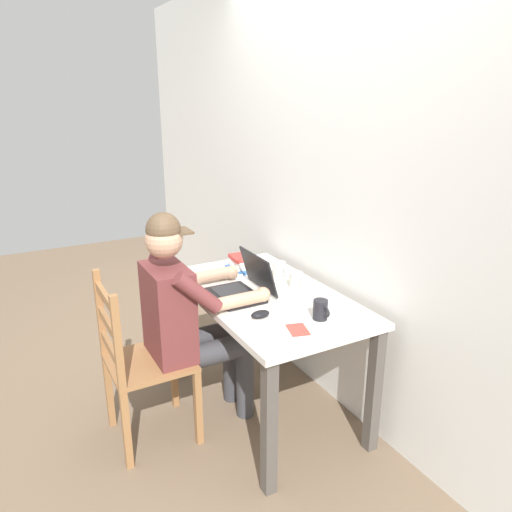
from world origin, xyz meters
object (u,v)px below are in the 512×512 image
(desk, at_px, (266,311))
(coffee_mug_dark, at_px, (321,310))
(computer_mouse, at_px, (260,314))
(coffee_mug_spare, at_px, (280,270))
(landscape_photo_print, at_px, (298,330))
(book_stack_main, at_px, (241,264))
(seated_person, at_px, (188,312))
(laptop, at_px, (244,286))
(coffee_mug_white, at_px, (296,280))
(wooden_chair, at_px, (139,362))

(desk, relative_size, coffee_mug_dark, 11.40)
(computer_mouse, bearing_deg, coffee_mug_spare, 139.17)
(landscape_photo_print, bearing_deg, book_stack_main, -173.32)
(seated_person, bearing_deg, book_stack_main, 123.79)
(computer_mouse, bearing_deg, book_stack_main, 161.08)
(desk, height_order, laptop, laptop)
(coffee_mug_dark, bearing_deg, coffee_mug_white, 163.33)
(computer_mouse, height_order, coffee_mug_white, coffee_mug_white)
(wooden_chair, distance_m, coffee_mug_dark, 0.99)
(coffee_mug_white, height_order, landscape_photo_print, coffee_mug_white)
(coffee_mug_white, xyz_separation_m, coffee_mug_spare, (-0.19, 0.00, 0.00))
(seated_person, xyz_separation_m, coffee_mug_spare, (-0.09, 0.63, 0.10))
(laptop, xyz_separation_m, coffee_mug_white, (0.05, 0.31, -0.01))
(laptop, distance_m, book_stack_main, 0.40)
(laptop, bearing_deg, coffee_mug_dark, 22.62)
(laptop, xyz_separation_m, coffee_mug_dark, (0.45, 0.19, -0.00))
(wooden_chair, relative_size, coffee_mug_white, 8.15)
(coffee_mug_dark, height_order, coffee_mug_spare, coffee_mug_dark)
(laptop, distance_m, coffee_mug_spare, 0.34)
(computer_mouse, height_order, coffee_mug_spare, coffee_mug_spare)
(wooden_chair, distance_m, computer_mouse, 0.70)
(desk, bearing_deg, computer_mouse, -34.93)
(coffee_mug_spare, bearing_deg, computer_mouse, -40.83)
(wooden_chair, bearing_deg, coffee_mug_dark, 57.87)
(computer_mouse, distance_m, landscape_photo_print, 0.22)
(coffee_mug_spare, relative_size, landscape_photo_print, 0.87)
(computer_mouse, relative_size, coffee_mug_spare, 0.88)
(coffee_mug_white, bearing_deg, coffee_mug_dark, -16.67)
(seated_person, xyz_separation_m, laptop, (0.04, 0.32, 0.11))
(seated_person, height_order, wooden_chair, seated_person)
(seated_person, height_order, landscape_photo_print, seated_person)
(coffee_mug_spare, bearing_deg, landscape_photo_print, -24.00)
(desk, height_order, landscape_photo_print, landscape_photo_print)
(coffee_mug_white, bearing_deg, computer_mouse, -56.83)
(coffee_mug_dark, bearing_deg, laptop, -157.38)
(coffee_mug_white, relative_size, landscape_photo_print, 0.89)
(desk, relative_size, wooden_chair, 1.34)
(wooden_chair, height_order, coffee_mug_white, wooden_chair)
(desk, bearing_deg, coffee_mug_white, 86.74)
(seated_person, relative_size, laptop, 3.78)
(seated_person, xyz_separation_m, landscape_photo_print, (0.54, 0.35, 0.05))
(seated_person, distance_m, landscape_photo_print, 0.64)
(seated_person, xyz_separation_m, computer_mouse, (0.33, 0.26, 0.07))
(seated_person, relative_size, coffee_mug_spare, 10.98)
(seated_person, bearing_deg, coffee_mug_spare, 98.54)
(wooden_chair, bearing_deg, laptop, 85.94)
(desk, bearing_deg, seated_person, -100.70)
(laptop, relative_size, computer_mouse, 3.30)
(seated_person, bearing_deg, laptop, 82.40)
(computer_mouse, relative_size, coffee_mug_dark, 0.91)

